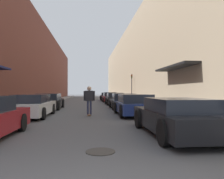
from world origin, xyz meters
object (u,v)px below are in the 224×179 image
object	(u,v)px
parked_car_left_2	(49,101)
parked_car_right_5	(106,96)
traffic_light	(132,85)
parked_car_right_1	(135,105)
skateboarder	(89,98)
parked_car_right_0	(176,117)
parked_car_right_3	(115,99)
parked_car_right_4	(109,97)
parked_car_left_1	(32,106)
manhole_cover	(100,151)
parked_car_right_2	(123,101)

from	to	relation	value
parked_car_left_2	parked_car_right_5	distance (m)	17.70
parked_car_left_2	traffic_light	size ratio (longest dim) A/B	1.35
parked_car_right_1	parked_car_left_2	bearing A→B (deg)	137.37
traffic_light	skateboarder	bearing A→B (deg)	-110.83
parked_car_right_0	parked_car_right_1	size ratio (longest dim) A/B	1.08
parked_car_right_3	parked_car_right_5	distance (m)	11.49
parked_car_right_0	parked_car_right_4	size ratio (longest dim) A/B	0.97
parked_car_left_1	parked_car_right_3	world-z (taller)	parked_car_right_3
parked_car_right_0	skateboarder	bearing A→B (deg)	115.13
skateboarder	parked_car_right_3	bearing A→B (deg)	75.22
parked_car_right_1	parked_car_right_3	world-z (taller)	parked_car_right_3
traffic_light	parked_car_left_1	bearing A→B (deg)	-120.91
parked_car_right_0	parked_car_right_1	world-z (taller)	parked_car_right_1
traffic_light	manhole_cover	bearing A→B (deg)	-103.12
parked_car_left_2	parked_car_right_5	bearing A→B (deg)	70.47
parked_car_right_2	parked_car_right_3	size ratio (longest dim) A/B	1.06
parked_car_right_3	parked_car_right_5	xyz separation A→B (m)	(-0.03, 11.49, -0.02)
parked_car_right_1	parked_car_right_3	xyz separation A→B (m)	(0.08, 10.58, 0.01)
parked_car_left_2	parked_car_right_0	distance (m)	12.71
parked_car_right_0	parked_car_right_5	size ratio (longest dim) A/B	1.10
manhole_cover	traffic_light	distance (m)	22.27
parked_car_left_1	skateboarder	xyz separation A→B (m)	(3.17, 0.23, 0.45)
parked_car_right_2	parked_car_right_5	world-z (taller)	parked_car_right_2
parked_car_right_2	parked_car_right_5	size ratio (longest dim) A/B	1.01
parked_car_right_3	parked_car_right_4	size ratio (longest dim) A/B	0.84
parked_car_left_2	traffic_light	xyz separation A→B (m)	(8.48, 8.66, 1.63)
parked_car_left_1	manhole_cover	size ratio (longest dim) A/B	6.82
parked_car_right_2	parked_car_right_3	bearing A→B (deg)	90.44
skateboarder	traffic_light	world-z (taller)	traffic_light
parked_car_right_4	parked_car_left_1	bearing A→B (deg)	-109.61
parked_car_left_1	parked_car_left_2	xyz separation A→B (m)	(-0.03, 5.45, 0.00)
parked_car_right_2	parked_car_right_5	bearing A→B (deg)	90.23
skateboarder	manhole_cover	size ratio (longest dim) A/B	2.46
parked_car_left_2	parked_car_right_3	world-z (taller)	parked_car_right_3
parked_car_right_2	manhole_cover	world-z (taller)	parked_car_right_2
parked_car_right_1	traffic_light	distance (m)	14.39
skateboarder	parked_car_left_1	bearing A→B (deg)	-175.81
parked_car_right_3	parked_car_right_5	size ratio (longest dim) A/B	0.95
parked_car_left_1	parked_car_right_4	size ratio (longest dim) A/B	0.99
parked_car_right_1	parked_car_right_5	size ratio (longest dim) A/B	1.02
parked_car_right_1	parked_car_right_5	distance (m)	22.08
parked_car_right_3	parked_car_right_5	world-z (taller)	parked_car_right_3
parked_car_right_0	parked_car_right_3	bearing A→B (deg)	90.21
skateboarder	manhole_cover	world-z (taller)	skateboarder
parked_car_left_1	parked_car_right_3	size ratio (longest dim) A/B	1.18
parked_car_right_1	manhole_cover	world-z (taller)	parked_car_right_1
parked_car_right_1	parked_car_right_2	bearing A→B (deg)	88.57
parked_car_right_1	skateboarder	size ratio (longest dim) A/B	2.49
parked_car_left_2	skateboarder	distance (m)	6.14
parked_car_right_3	parked_car_right_0	bearing A→B (deg)	-89.79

